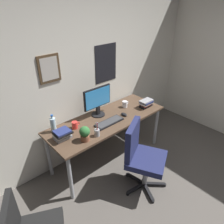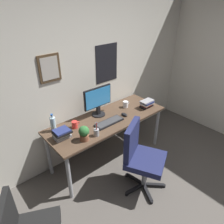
{
  "view_description": "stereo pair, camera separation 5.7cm",
  "coord_description": "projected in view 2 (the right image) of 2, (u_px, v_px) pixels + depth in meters",
  "views": [
    {
      "loc": [
        -1.62,
        -0.21,
        2.29
      ],
      "look_at": [
        0.06,
        1.64,
        0.88
      ],
      "focal_mm": 33.52,
      "sensor_mm": 36.0,
      "label": 1
    },
    {
      "loc": [
        -1.57,
        -0.25,
        2.29
      ],
      "look_at": [
        0.06,
        1.64,
        0.88
      ],
      "focal_mm": 33.52,
      "sensor_mm": 36.0,
      "label": 2
    }
  ],
  "objects": [
    {
      "name": "coffee_mug_far",
      "position": [
        75.0,
        125.0,
        2.78
      ],
      "size": [
        0.12,
        0.08,
        0.1
      ],
      "color": "red",
      "rests_on": "desk"
    },
    {
      "name": "wall_back",
      "position": [
        85.0,
        74.0,
        2.96
      ],
      "size": [
        4.4,
        0.1,
        2.6
      ],
      "color": "silver",
      "rests_on": "ground_plane"
    },
    {
      "name": "computer_mouse",
      "position": [
        124.0,
        115.0,
        3.07
      ],
      "size": [
        0.06,
        0.11,
        0.04
      ],
      "color": "black",
      "rests_on": "desk"
    },
    {
      "name": "coffee_mug_near",
      "position": [
        126.0,
        104.0,
        3.29
      ],
      "size": [
        0.12,
        0.08,
        0.1
      ],
      "color": "white",
      "rests_on": "desk"
    },
    {
      "name": "book_stack_right",
      "position": [
        62.0,
        134.0,
        2.57
      ],
      "size": [
        0.21,
        0.18,
        0.12
      ],
      "color": "gray",
      "rests_on": "desk"
    },
    {
      "name": "water_bottle",
      "position": [
        53.0,
        124.0,
        2.69
      ],
      "size": [
        0.07,
        0.07,
        0.25
      ],
      "color": "silver",
      "rests_on": "desk"
    },
    {
      "name": "office_chair",
      "position": [
        140.0,
        155.0,
        2.63
      ],
      "size": [
        0.62,
        0.62,
        0.95
      ],
      "color": "#1E234C",
      "rests_on": "ground_plane"
    },
    {
      "name": "keyboard",
      "position": [
        109.0,
        122.0,
        2.9
      ],
      "size": [
        0.43,
        0.15,
        0.03
      ],
      "color": "black",
      "rests_on": "desk"
    },
    {
      "name": "desk",
      "position": [
        108.0,
        123.0,
        3.05
      ],
      "size": [
        1.8,
        0.67,
        0.73
      ],
      "color": "#4C3828",
      "rests_on": "ground_plane"
    },
    {
      "name": "monitor",
      "position": [
        98.0,
        100.0,
        2.99
      ],
      "size": [
        0.46,
        0.2,
        0.43
      ],
      "color": "black",
      "rests_on": "desk"
    },
    {
      "name": "book_stack_left",
      "position": [
        147.0,
        104.0,
        3.29
      ],
      "size": [
        0.22,
        0.15,
        0.12
      ],
      "color": "black",
      "rests_on": "desk"
    },
    {
      "name": "pen_cup",
      "position": [
        96.0,
        132.0,
        2.62
      ],
      "size": [
        0.07,
        0.07,
        0.2
      ],
      "color": "#9EA0A5",
      "rests_on": "desk"
    },
    {
      "name": "potted_plant",
      "position": [
        84.0,
        133.0,
        2.52
      ],
      "size": [
        0.13,
        0.13,
        0.2
      ],
      "color": "brown",
      "rests_on": "desk"
    }
  ]
}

